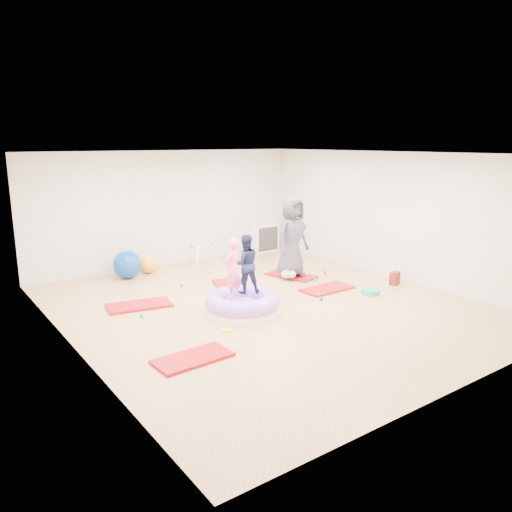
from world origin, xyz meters
TOP-DOWN VIEW (x-y plane):
  - room at (0.00, 0.00)m, footprint 7.01×8.01m
  - gym_mat_front_left at (-2.25, -1.32)m, footprint 1.13×0.61m
  - gym_mat_mid_left at (-1.95, 1.32)m, footprint 1.26×0.79m
  - gym_mat_center_back at (0.13, 1.28)m, footprint 0.98×1.42m
  - gym_mat_right at (1.65, 0.07)m, footprint 1.13×0.58m
  - gym_mat_rear_right at (1.71, 1.30)m, footprint 0.83×1.21m
  - inflatable_cushion at (-0.60, -0.12)m, footprint 1.34×1.34m
  - child_pink at (-0.81, -0.14)m, footprint 0.46×0.40m
  - child_navy at (-0.45, -0.01)m, footprint 0.62×0.55m
  - adult_caregiver at (1.65, 1.23)m, footprint 0.95×0.70m
  - infant at (1.45, 1.09)m, footprint 0.34×0.35m
  - ball_pit_balls at (0.63, 0.44)m, footprint 4.77×2.50m
  - exercise_ball_blue at (-1.38, 3.34)m, footprint 0.63×0.63m
  - exercise_ball_orange at (-0.82, 3.49)m, footprint 0.44×0.44m
  - infant_play_gym at (0.55, 3.37)m, footprint 0.69×0.66m
  - cube_shelf at (2.78, 3.79)m, footprint 0.76×0.38m
  - balance_disc at (2.18, -0.65)m, footprint 0.39×0.39m
  - backpack at (3.10, -0.49)m, footprint 0.27×0.21m
  - yellow_toy at (-1.29, -0.67)m, footprint 0.19×0.19m

SIDE VIEW (x-z plane):
  - yellow_toy at x=-1.29m, z-range 0.00..0.03m
  - gym_mat_rear_right at x=1.71m, z-range 0.00..0.05m
  - gym_mat_front_left at x=-2.25m, z-range 0.00..0.05m
  - gym_mat_right at x=1.65m, z-range 0.00..0.05m
  - gym_mat_mid_left at x=-1.95m, z-range 0.00..0.05m
  - gym_mat_center_back at x=0.13m, z-range 0.00..0.05m
  - ball_pit_balls at x=0.63m, z-range 0.00..0.07m
  - balance_disc at x=2.18m, z-range 0.00..0.09m
  - backpack at x=3.10m, z-range 0.00..0.28m
  - infant at x=1.45m, z-range 0.05..0.25m
  - inflatable_cushion at x=-0.60m, z-range -0.05..0.38m
  - exercise_ball_orange at x=-0.82m, z-range 0.00..0.44m
  - exercise_ball_blue at x=-1.38m, z-range 0.00..0.63m
  - infant_play_gym at x=0.55m, z-range 0.09..0.62m
  - cube_shelf at x=2.78m, z-range 0.00..0.76m
  - child_pink at x=-0.81m, z-range 0.39..1.46m
  - child_navy at x=-0.45m, z-range 0.39..1.46m
  - adult_caregiver at x=1.65m, z-range 0.05..1.83m
  - room at x=0.00m, z-range 0.00..2.80m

